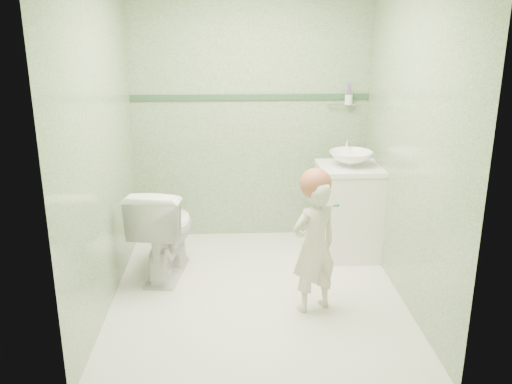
{
  "coord_description": "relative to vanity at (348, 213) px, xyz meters",
  "views": [
    {
      "loc": [
        -0.19,
        -3.84,
        2.05
      ],
      "look_at": [
        0.0,
        0.15,
        0.78
      ],
      "focal_mm": 38.64,
      "sensor_mm": 36.0,
      "label": 1
    }
  ],
  "objects": [
    {
      "name": "teal_toothbrush",
      "position": [
        -0.33,
        -1.03,
        0.43
      ],
      "size": [
        0.1,
        0.14,
        0.08
      ],
      "color": "#09887A",
      "rests_on": "toddler"
    },
    {
      "name": "vanity",
      "position": [
        0.0,
        0.0,
        0.0
      ],
      "size": [
        0.52,
        0.5,
        0.8
      ],
      "primitive_type": "cube",
      "color": "white",
      "rests_on": "ground"
    },
    {
      "name": "ground",
      "position": [
        -0.84,
        -0.7,
        -0.4
      ],
      "size": [
        2.5,
        2.5,
        0.0
      ],
      "primitive_type": "plane",
      "color": "white",
      "rests_on": "ground"
    },
    {
      "name": "toddler",
      "position": [
        -0.44,
        -0.95,
        0.09
      ],
      "size": [
        0.43,
        0.37,
        0.99
      ],
      "primitive_type": "imported",
      "rotation": [
        0.0,
        0.0,
        3.58
      ],
      "color": "beige",
      "rests_on": "ground"
    },
    {
      "name": "basin",
      "position": [
        0.0,
        0.0,
        0.49
      ],
      "size": [
        0.37,
        0.37,
        0.13
      ],
      "primitive_type": "imported",
      "color": "white",
      "rests_on": "counter"
    },
    {
      "name": "toilet",
      "position": [
        -1.58,
        -0.31,
        -0.01
      ],
      "size": [
        0.55,
        0.82,
        0.78
      ],
      "primitive_type": "imported",
      "rotation": [
        0.0,
        0.0,
        2.99
      ],
      "color": "white",
      "rests_on": "ground"
    },
    {
      "name": "faucet",
      "position": [
        0.0,
        0.19,
        0.57
      ],
      "size": [
        0.03,
        0.13,
        0.18
      ],
      "color": "silver",
      "rests_on": "counter"
    },
    {
      "name": "hair_cap",
      "position": [
        -0.44,
        -0.93,
        0.55
      ],
      "size": [
        0.22,
        0.22,
        0.22
      ],
      "primitive_type": "sphere",
      "color": "#A1543B",
      "rests_on": "toddler"
    },
    {
      "name": "room_shell",
      "position": [
        -0.84,
        -0.7,
        0.8
      ],
      "size": [
        2.5,
        2.54,
        2.4
      ],
      "color": "gray",
      "rests_on": "ground"
    },
    {
      "name": "counter",
      "position": [
        0.0,
        0.0,
        0.41
      ],
      "size": [
        0.54,
        0.52,
        0.04
      ],
      "primitive_type": "cube",
      "color": "white",
      "rests_on": "vanity"
    },
    {
      "name": "trim_stripe",
      "position": [
        -0.84,
        0.54,
        0.95
      ],
      "size": [
        2.2,
        0.02,
        0.05
      ],
      "primitive_type": "cube",
      "color": "#2D4F34",
      "rests_on": "room_shell"
    },
    {
      "name": "cup_holder",
      "position": [
        0.05,
        0.48,
        0.93
      ],
      "size": [
        0.26,
        0.07,
        0.21
      ],
      "color": "silver",
      "rests_on": "room_shell"
    }
  ]
}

